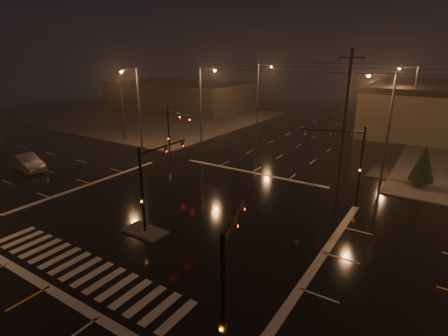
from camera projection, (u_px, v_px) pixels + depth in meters
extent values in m
plane|color=black|center=(183.00, 211.00, 26.81)|extent=(140.00, 140.00, 0.00)
cube|color=#44413D|center=(160.00, 117.00, 66.22)|extent=(36.00, 36.00, 0.12)
cube|color=#44413D|center=(145.00, 231.00, 23.59)|extent=(3.00, 1.60, 0.15)
cube|color=beige|center=(81.00, 268.00, 19.62)|extent=(15.00, 2.60, 0.01)
cube|color=beige|center=(47.00, 287.00, 18.02)|extent=(16.00, 0.50, 0.01)
cube|color=beige|center=(251.00, 172.00, 35.59)|extent=(16.00, 0.50, 0.01)
cube|color=#3A3433|center=(180.00, 95.00, 77.54)|extent=(30.00, 18.00, 5.60)
cylinder|color=black|center=(142.00, 191.00, 22.68)|extent=(0.18, 0.18, 6.00)
cylinder|color=black|center=(164.00, 147.00, 23.71)|extent=(0.12, 4.50, 0.12)
imported|color=#594707|center=(183.00, 141.00, 25.34)|extent=(0.16, 0.20, 1.00)
cube|color=#594707|center=(143.00, 201.00, 22.90)|extent=(0.25, 0.18, 0.35)
cylinder|color=black|center=(361.00, 162.00, 28.85)|extent=(0.18, 0.18, 6.00)
cylinder|color=black|center=(333.00, 131.00, 28.60)|extent=(4.74, 1.82, 0.12)
imported|color=#594707|center=(304.00, 130.00, 29.10)|extent=(0.24, 0.22, 1.00)
cube|color=#594707|center=(360.00, 170.00, 29.07)|extent=(0.25, 0.18, 0.35)
cylinder|color=black|center=(169.00, 133.00, 39.68)|extent=(0.18, 0.18, 6.00)
cylinder|color=black|center=(179.00, 113.00, 37.01)|extent=(4.74, 1.82, 0.12)
imported|color=#594707|center=(190.00, 117.00, 35.32)|extent=(0.24, 0.22, 1.00)
cube|color=#594707|center=(169.00, 139.00, 39.90)|extent=(0.25, 0.18, 0.35)
cylinder|color=black|center=(223.00, 311.00, 12.08)|extent=(0.18, 0.18, 6.00)
cylinder|color=black|center=(235.00, 221.00, 13.16)|extent=(1.48, 3.80, 0.12)
imported|color=#594707|center=(243.00, 203.00, 14.84)|extent=(0.22, 0.24, 1.00)
cube|color=#594707|center=(223.00, 328.00, 12.29)|extent=(0.25, 0.18, 0.35)
cylinder|color=#38383A|center=(201.00, 106.00, 45.57)|extent=(0.24, 0.24, 10.00)
cylinder|color=#38383A|center=(208.00, 68.00, 43.46)|extent=(2.40, 0.14, 0.14)
cube|color=#38383A|center=(215.00, 69.00, 42.91)|extent=(0.70, 0.30, 0.18)
sphere|color=orange|center=(215.00, 70.00, 42.95)|extent=(0.32, 0.32, 0.32)
cylinder|color=#38383A|center=(258.00, 95.00, 58.35)|extent=(0.24, 0.24, 10.00)
cylinder|color=#38383A|center=(265.00, 65.00, 56.24)|extent=(2.40, 0.14, 0.14)
cube|color=#38383A|center=(271.00, 66.00, 55.69)|extent=(0.70, 0.30, 0.18)
sphere|color=orange|center=(271.00, 67.00, 55.73)|extent=(0.32, 0.32, 0.32)
cylinder|color=#38383A|center=(389.00, 128.00, 32.11)|extent=(0.24, 0.24, 10.00)
cylinder|color=#38383A|center=(382.00, 74.00, 31.24)|extent=(2.40, 0.14, 0.14)
cube|color=#38383A|center=(369.00, 74.00, 31.82)|extent=(0.70, 0.30, 0.18)
sphere|color=orange|center=(369.00, 76.00, 31.86)|extent=(0.32, 0.32, 0.32)
cylinder|color=#38383A|center=(413.00, 104.00, 48.08)|extent=(0.24, 0.24, 10.00)
cylinder|color=#38383A|center=(409.00, 67.00, 47.22)|extent=(2.40, 0.14, 0.14)
cube|color=#38383A|center=(400.00, 68.00, 47.80)|extent=(0.70, 0.30, 0.18)
sphere|color=orange|center=(399.00, 69.00, 47.84)|extent=(0.32, 0.32, 0.32)
cylinder|color=#38383A|center=(139.00, 110.00, 42.69)|extent=(0.24, 0.24, 10.00)
cylinder|color=#38383A|center=(129.00, 70.00, 40.25)|extent=(0.14, 2.40, 0.14)
cube|color=#38383A|center=(121.00, 70.00, 39.38)|extent=(0.30, 0.70, 0.18)
sphere|color=orange|center=(121.00, 72.00, 39.42)|extent=(0.32, 0.32, 0.32)
cylinder|color=black|center=(121.00, 97.00, 47.47)|extent=(0.32, 0.32, 12.00)
cube|color=black|center=(117.00, 56.00, 45.86)|extent=(2.20, 0.12, 0.12)
cylinder|color=black|center=(345.00, 117.00, 32.01)|extent=(0.32, 0.32, 12.00)
cube|color=black|center=(352.00, 58.00, 30.39)|extent=(2.20, 0.12, 0.12)
cylinder|color=black|center=(420.00, 184.00, 31.48)|extent=(0.18, 0.18, 0.70)
cone|color=black|center=(424.00, 163.00, 30.87)|extent=(2.09, 2.09, 3.26)
imported|color=slate|center=(27.00, 162.00, 36.02)|extent=(5.39, 2.45, 1.71)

